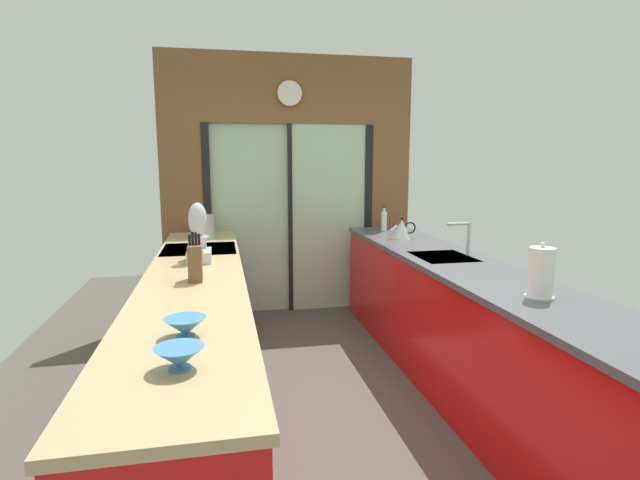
% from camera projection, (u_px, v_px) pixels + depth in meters
% --- Properties ---
extents(ground_plane, '(5.04, 7.60, 0.02)m').
position_uv_depth(ground_plane, '(325.00, 381.00, 3.71)').
color(ground_plane, '#4C4742').
extents(back_wall_unit, '(2.64, 0.12, 2.70)m').
position_uv_depth(back_wall_unit, '(290.00, 170.00, 5.19)').
color(back_wall_unit, brown).
rests_on(back_wall_unit, ground_plane).
extents(left_counter_run, '(0.62, 3.80, 0.92)m').
position_uv_depth(left_counter_run, '(195.00, 354.00, 2.99)').
color(left_counter_run, red).
rests_on(left_counter_run, ground_plane).
extents(right_counter_run, '(0.62, 3.80, 0.92)m').
position_uv_depth(right_counter_run, '(458.00, 326.00, 3.52)').
color(right_counter_run, red).
rests_on(right_counter_run, ground_plane).
extents(sink_faucet, '(0.19, 0.02, 0.25)m').
position_uv_depth(sink_faucet, '(465.00, 233.00, 3.69)').
color(sink_faucet, '#B7BABC').
rests_on(sink_faucet, right_counter_run).
extents(oven_range, '(0.60, 0.60, 0.92)m').
position_uv_depth(oven_range, '(202.00, 304.00, 4.08)').
color(oven_range, '#B7BABC').
rests_on(oven_range, ground_plane).
extents(mixing_bowl_near, '(0.17, 0.17, 0.08)m').
position_uv_depth(mixing_bowl_near, '(179.00, 357.00, 1.70)').
color(mixing_bowl_near, teal).
rests_on(mixing_bowl_near, left_counter_run).
extents(mixing_bowl_far, '(0.17, 0.17, 0.08)m').
position_uv_depth(mixing_bowl_far, '(185.00, 327.00, 2.01)').
color(mixing_bowl_far, teal).
rests_on(mixing_bowl_far, left_counter_run).
extents(knife_block, '(0.08, 0.14, 0.30)m').
position_uv_depth(knife_block, '(195.00, 262.00, 2.93)').
color(knife_block, brown).
rests_on(knife_block, left_counter_run).
extents(stand_mixer, '(0.17, 0.27, 0.42)m').
position_uv_depth(stand_mixer, '(199.00, 239.00, 3.48)').
color(stand_mixer, '#B7BABC').
rests_on(stand_mixer, left_counter_run).
extents(stock_pot, '(0.21, 0.21, 0.24)m').
position_uv_depth(stock_pot, '(203.00, 226.00, 4.53)').
color(stock_pot, '#B7BABC').
rests_on(stock_pot, left_counter_run).
extents(kettle, '(0.25, 0.17, 0.20)m').
position_uv_depth(kettle, '(402.00, 229.00, 4.50)').
color(kettle, '#B7BABC').
rests_on(kettle, right_counter_run).
extents(soap_bottle, '(0.06, 0.06, 0.25)m').
position_uv_depth(soap_bottle, '(384.00, 220.00, 4.98)').
color(soap_bottle, silver).
rests_on(soap_bottle, right_counter_run).
extents(paper_towel_roll, '(0.15, 0.15, 0.30)m').
position_uv_depth(paper_towel_roll, '(541.00, 273.00, 2.56)').
color(paper_towel_roll, '#B7BABC').
rests_on(paper_towel_roll, right_counter_run).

